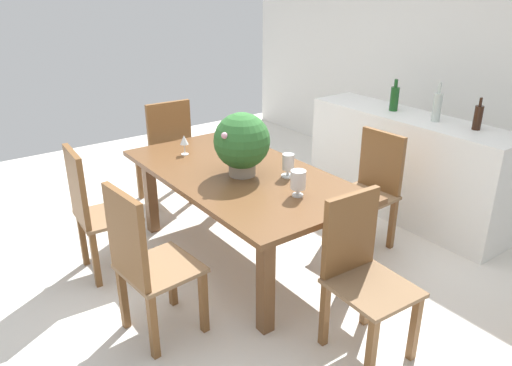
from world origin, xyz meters
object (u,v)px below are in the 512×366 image
Objects in this scene: wine_bottle_tall at (478,117)px; dining_table at (240,183)px; wine_bottle_amber at (394,98)px; flower_centerpiece at (242,142)px; chair_near_left at (93,207)px; chair_foot_end at (361,268)px; wine_glass at (184,141)px; chair_head_end at (167,150)px; kitchen_counter at (405,165)px; wine_bottle_clear at (437,106)px; chair_near_right at (144,259)px; chair_far_right at (371,185)px; crystal_vase_center_near at (298,180)px; crystal_vase_left at (288,164)px.

dining_table is at bearing -114.58° from wine_bottle_tall.
wine_bottle_tall is at bearing 3.91° from wine_bottle_amber.
chair_near_left is at bearing -117.54° from flower_centerpiece.
wine_glass is at bearing 97.32° from chair_foot_end.
chair_head_end is 2.23m from kitchen_counter.
wine_glass is 0.50× the size of wine_bottle_clear.
chair_near_right is 2.76m from wine_bottle_amber.
kitchen_counter is at bearing 142.56° from chair_head_end.
chair_near_left is 1.24m from chair_head_end.
wine_bottle_amber is (-0.42, 0.71, 0.54)m from chair_far_right.
crystal_vase_center_near is at bearing -102.91° from chair_near_right.
crystal_vase_left is at bearing 47.43° from flower_centerpiece.
chair_near_right is 1.36m from wine_glass.
chair_far_right is 2.15m from chair_near_left.
chair_foot_end is 0.48× the size of kitchen_counter.
chair_near_right is at bearing -97.40° from wine_bottle_tall.
kitchen_counter is (0.66, 2.67, -0.07)m from chair_near_left.
chair_near_left is 1.44m from crystal_vase_left.
chair_near_left is at bearing 123.09° from chair_foot_end.
chair_near_right is 1.26m from chair_foot_end.
dining_table is 6.77× the size of wine_bottle_amber.
chair_near_left is 3.02× the size of wine_bottle_clear.
chair_far_right is 1.92m from chair_head_end.
wine_bottle_amber reaches higher than dining_table.
flower_centerpiece is 2.59× the size of crystal_vase_center_near.
dining_table is at bearing -110.68° from chair_near_left.
flower_centerpiece is (-0.39, 0.97, 0.43)m from chair_near_right.
wine_bottle_clear is (1.68, 1.70, 0.50)m from chair_head_end.
wine_bottle_amber is at bearing 147.01° from chair_head_end.
chair_foot_end is at bearing -59.11° from kitchen_counter.
wine_bottle_amber is (0.46, 2.67, 0.52)m from chair_near_left.
wine_bottle_amber reaches higher than wine_glass.
dining_table is 7.49× the size of wine_bottle_tall.
wine_bottle_tall is at bearing 82.77° from crystal_vase_center_near.
wine_glass is at bearing -168.84° from flower_centerpiece.
chair_far_right is 5.51× the size of crystal_vase_left.
wine_bottle_tall reaches higher than wine_glass.
flower_centerpiece reaches higher than chair_head_end.
crystal_vase_center_near is 1.19m from wine_glass.
dining_table is 1.23m from chair_foot_end.
dining_table is 1.08m from chair_near_right.
wine_bottle_amber reaches higher than crystal_vase_center_near.
kitchen_counter is at bearing 92.54° from crystal_vase_left.
dining_table is 1.08m from chair_far_right.
chair_far_right is 0.98m from wine_bottle_amber.
crystal_vase_center_near is 1.70m from kitchen_counter.
wine_bottle_clear reaches higher than crystal_vase_center_near.
chair_far_right is 0.91× the size of chair_head_end.
chair_far_right is 0.95× the size of chair_near_right.
wine_glass is 2.04m from kitchen_counter.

